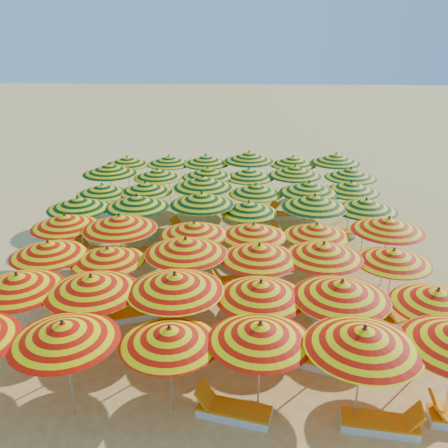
# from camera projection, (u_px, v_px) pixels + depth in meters

# --- Properties ---
(ground) EXTENTS (120.00, 120.00, 0.00)m
(ground) POSITION_uv_depth(u_px,v_px,m) (223.00, 269.00, 18.48)
(ground) COLOR #F7CF6D
(ground) RESTS_ON ground
(umbrella_1) EXTENTS (2.96, 2.96, 2.57)m
(umbrella_1) POSITION_uv_depth(u_px,v_px,m) (63.00, 332.00, 10.79)
(umbrella_1) COLOR silver
(umbrella_1) RESTS_ON ground
(umbrella_2) EXTENTS (2.32, 2.32, 2.38)m
(umbrella_2) POSITION_uv_depth(u_px,v_px,m) (169.00, 336.00, 10.94)
(umbrella_2) COLOR silver
(umbrella_2) RESTS_ON ground
(umbrella_3) EXTENTS (3.03, 3.03, 2.49)m
(umbrella_3) POSITION_uv_depth(u_px,v_px,m) (260.00, 332.00, 10.90)
(umbrella_3) COLOR silver
(umbrella_3) RESTS_ON ground
(umbrella_4) EXTENTS (2.59, 2.59, 2.67)m
(umbrella_4) POSITION_uv_depth(u_px,v_px,m) (364.00, 338.00, 10.44)
(umbrella_4) COLOR silver
(umbrella_4) RESTS_ON ground
(umbrella_6) EXTENTS (2.72, 2.72, 2.55)m
(umbrella_6) POSITION_uv_depth(u_px,v_px,m) (17.00, 282.00, 12.89)
(umbrella_6) COLOR silver
(umbrella_6) RESTS_ON ground
(umbrella_7) EXTENTS (3.17, 3.17, 2.60)m
(umbrella_7) POSITION_uv_depth(u_px,v_px,m) (91.00, 284.00, 12.70)
(umbrella_7) COLOR silver
(umbrella_7) RESTS_ON ground
(umbrella_8) EXTENTS (2.70, 2.70, 2.67)m
(umbrella_8) POSITION_uv_depth(u_px,v_px,m) (175.00, 282.00, 12.68)
(umbrella_8) COLOR silver
(umbrella_8) RESTS_ON ground
(umbrella_9) EXTENTS (3.01, 3.01, 2.50)m
(umbrella_9) POSITION_uv_depth(u_px,v_px,m) (261.00, 289.00, 12.62)
(umbrella_9) COLOR silver
(umbrella_9) RESTS_ON ground
(umbrella_10) EXTENTS (3.06, 3.06, 2.62)m
(umbrella_10) POSITION_uv_depth(u_px,v_px,m) (342.00, 290.00, 12.40)
(umbrella_10) COLOR silver
(umbrella_10) RESTS_ON ground
(umbrella_11) EXTENTS (2.74, 2.74, 2.43)m
(umbrella_11) POSITION_uv_depth(u_px,v_px,m) (437.00, 297.00, 12.38)
(umbrella_11) COLOR silver
(umbrella_11) RESTS_ON ground
(umbrella_12) EXTENTS (2.49, 2.49, 2.47)m
(umbrella_12) POSITION_uv_depth(u_px,v_px,m) (48.00, 248.00, 15.00)
(umbrella_12) COLOR silver
(umbrella_12) RESTS_ON ground
(umbrella_13) EXTENTS (2.93, 2.93, 2.37)m
(umbrella_13) POSITION_uv_depth(u_px,v_px,m) (108.00, 255.00, 14.81)
(umbrella_13) COLOR silver
(umbrella_13) RESTS_ON ground
(umbrella_14) EXTENTS (3.03, 3.03, 2.63)m
(umbrella_14) POSITION_uv_depth(u_px,v_px,m) (186.00, 246.00, 14.82)
(umbrella_14) COLOR silver
(umbrella_14) RESTS_ON ground
(umbrella_15) EXTENTS (2.42, 2.42, 2.52)m
(umbrella_15) POSITION_uv_depth(u_px,v_px,m) (259.00, 252.00, 14.67)
(umbrella_15) COLOR silver
(umbrella_15) RESTS_ON ground
(umbrella_16) EXTENTS (2.87, 2.87, 2.54)m
(umbrella_16) POSITION_uv_depth(u_px,v_px,m) (324.00, 250.00, 14.73)
(umbrella_16) COLOR silver
(umbrella_16) RESTS_ON ground
(umbrella_17) EXTENTS (2.95, 2.95, 2.39)m
(umbrella_17) POSITION_uv_depth(u_px,v_px,m) (393.00, 256.00, 14.67)
(umbrella_17) COLOR silver
(umbrella_17) RESTS_ON ground
(umbrella_18) EXTENTS (2.37, 2.37, 2.49)m
(umbrella_18) POSITION_uv_depth(u_px,v_px,m) (65.00, 221.00, 17.05)
(umbrella_18) COLOR silver
(umbrella_18) RESTS_ON ground
(umbrella_19) EXTENTS (3.19, 3.19, 2.65)m
(umbrella_19) POSITION_uv_depth(u_px,v_px,m) (119.00, 222.00, 16.55)
(umbrella_19) COLOR silver
(umbrella_19) RESTS_ON ground
(umbrella_20) EXTENTS (2.79, 2.79, 2.42)m
(umbrella_20) POSITION_uv_depth(u_px,v_px,m) (194.00, 228.00, 16.57)
(umbrella_20) COLOR silver
(umbrella_20) RESTS_ON ground
(umbrella_21) EXTENTS (2.66, 2.66, 2.38)m
(umbrella_21) POSITION_uv_depth(u_px,v_px,m) (254.00, 230.00, 16.54)
(umbrella_21) COLOR silver
(umbrella_21) RESTS_ON ground
(umbrella_22) EXTENTS (2.81, 2.81, 2.32)m
(umbrella_22) POSITION_uv_depth(u_px,v_px,m) (317.00, 230.00, 16.68)
(umbrella_22) COLOR silver
(umbrella_22) RESTS_ON ground
(umbrella_23) EXTENTS (2.54, 2.54, 2.57)m
(umbrella_23) POSITION_uv_depth(u_px,v_px,m) (388.00, 224.00, 16.54)
(umbrella_23) COLOR silver
(umbrella_23) RESTS_ON ground
(umbrella_24) EXTENTS (3.02, 3.02, 2.50)m
(umbrella_24) POSITION_uv_depth(u_px,v_px,m) (78.00, 203.00, 18.69)
(umbrella_24) COLOR silver
(umbrella_24) RESTS_ON ground
(umbrella_25) EXTENTS (2.81, 2.81, 2.55)m
(umbrella_25) POSITION_uv_depth(u_px,v_px,m) (137.00, 201.00, 18.74)
(umbrella_25) COLOR silver
(umbrella_25) RESTS_ON ground
(umbrella_26) EXTENTS (3.23, 3.23, 2.62)m
(umbrella_26) POSITION_uv_depth(u_px,v_px,m) (202.00, 199.00, 18.83)
(umbrella_26) COLOR silver
(umbrella_26) RESTS_ON ground
(umbrella_27) EXTENTS (2.70, 2.70, 2.30)m
(umbrella_27) POSITION_uv_depth(u_px,v_px,m) (249.00, 207.00, 18.79)
(umbrella_27) COLOR silver
(umbrella_27) RESTS_ON ground
(umbrella_28) EXTENTS (2.67, 2.67, 2.64)m
(umbrella_28) POSITION_uv_depth(u_px,v_px,m) (315.00, 201.00, 18.52)
(umbrella_28) COLOR silver
(umbrella_28) RESTS_ON ground
(umbrella_29) EXTENTS (3.11, 3.11, 2.51)m
(umbrella_29) POSITION_uv_depth(u_px,v_px,m) (366.00, 205.00, 18.49)
(umbrella_29) COLOR silver
(umbrella_29) RESTS_ON ground
(umbrella_30) EXTENTS (2.81, 2.81, 2.33)m
(umbrella_30) POSITION_uv_depth(u_px,v_px,m) (102.00, 189.00, 20.76)
(umbrella_30) COLOR silver
(umbrella_30) RESTS_ON ground
(umbrella_31) EXTENTS (2.86, 2.86, 2.38)m
(umbrella_31) POSITION_uv_depth(u_px,v_px,m) (145.00, 187.00, 20.86)
(umbrella_31) COLOR silver
(umbrella_31) RESTS_ON ground
(umbrella_32) EXTENTS (3.20, 3.20, 2.68)m
(umbrella_32) POSITION_uv_depth(u_px,v_px,m) (203.00, 182.00, 20.63)
(umbrella_32) COLOR silver
(umbrella_32) RESTS_ON ground
(umbrella_33) EXTENTS (2.27, 2.27, 2.38)m
(umbrella_33) POSITION_uv_depth(u_px,v_px,m) (256.00, 189.00, 20.59)
(umbrella_33) COLOR silver
(umbrella_33) RESTS_ON ground
(umbrella_34) EXTENTS (2.73, 2.73, 2.57)m
(umbrella_34) POSITION_uv_depth(u_px,v_px,m) (309.00, 187.00, 20.28)
(umbrella_34) COLOR silver
(umbrella_34) RESTS_ON ground
(umbrella_35) EXTENTS (2.70, 2.70, 2.48)m
(umbrella_35) POSITION_uv_depth(u_px,v_px,m) (351.00, 187.00, 20.61)
(umbrella_35) COLOR silver
(umbrella_35) RESTS_ON ground
(umbrella_36) EXTENTS (2.81, 2.81, 2.63)m
(umbrella_36) POSITION_uv_depth(u_px,v_px,m) (109.00, 169.00, 22.65)
(umbrella_36) COLOR silver
(umbrella_36) RESTS_ON ground
(umbrella_37) EXTENTS (2.55, 2.55, 2.35)m
(umbrella_37) POSITION_uv_depth(u_px,v_px,m) (157.00, 173.00, 22.83)
(umbrella_37) COLOR silver
(umbrella_37) RESTS_ON ground
(umbrella_38) EXTENTS (2.99, 2.99, 2.50)m
(umbrella_38) POSITION_uv_depth(u_px,v_px,m) (208.00, 172.00, 22.55)
(umbrella_38) COLOR silver
(umbrella_38) RESTS_ON ground
(umbrella_39) EXTENTS (2.78, 2.78, 2.43)m
(umbrella_39) POSITION_uv_depth(u_px,v_px,m) (249.00, 173.00, 22.63)
(umbrella_39) COLOR silver
(umbrella_39) RESTS_ON ground
(umbrella_40) EXTENTS (3.20, 3.20, 2.55)m
(umbrella_40) POSITION_uv_depth(u_px,v_px,m) (295.00, 171.00, 22.62)
(umbrella_40) COLOR silver
(umbrella_40) RESTS_ON ground
(umbrella_41) EXTENTS (2.58, 2.58, 2.49)m
(umbrella_41) POSITION_uv_depth(u_px,v_px,m) (351.00, 173.00, 22.47)
(umbrella_41) COLOR silver
(umbrella_41) RESTS_ON ground
(umbrella_42) EXTENTS (2.75, 2.75, 2.36)m
(umbrella_42) POSITION_uv_depth(u_px,v_px,m) (127.00, 161.00, 24.91)
(umbrella_42) COLOR silver
(umbrella_42) RESTS_ON ground
(umbrella_43) EXTENTS (3.00, 3.00, 2.41)m
(umbrella_43) POSITION_uv_depth(u_px,v_px,m) (169.00, 160.00, 24.89)
(umbrella_43) COLOR silver
(umbrella_43) RESTS_ON ground
(umbrella_44) EXTENTS (2.98, 2.98, 2.49)m
(umbrella_44) POSITION_uv_depth(u_px,v_px,m) (206.00, 160.00, 24.68)
(umbrella_44) COLOR silver
(umbrella_44) RESTS_ON ground
(umbrella_45) EXTENTS (2.98, 2.98, 2.68)m
(umbrella_45) POSITION_uv_depth(u_px,v_px,m) (249.00, 157.00, 24.55)
(umbrella_45) COLOR silver
(umbrella_45) RESTS_ON ground
(umbrella_46) EXTENTS (3.03, 3.03, 2.44)m
(umbrella_46) POSITION_uv_depth(u_px,v_px,m) (293.00, 161.00, 24.63)
(umbrella_46) COLOR silver
(umbrella_46) RESTS_ON ground
(umbrella_47) EXTENTS (3.07, 3.07, 2.62)m
(umbrella_47) POSITION_uv_depth(u_px,v_px,m) (336.00, 158.00, 24.47)
(umbrella_47) COLOR silver
(umbrella_47) RESTS_ON ground
(lounger_0) EXTENTS (1.82, 0.98, 0.69)m
(lounger_0) POSITION_uv_depth(u_px,v_px,m) (232.00, 411.00, 11.52)
(lounger_0) COLOR white
(lounger_0) RESTS_ON ground
(lounger_1) EXTENTS (1.80, 0.81, 0.69)m
(lounger_1) POSITION_uv_depth(u_px,v_px,m) (382.00, 424.00, 11.15)
(lounger_1) COLOR white
(lounger_1) RESTS_ON ground
(lounger_3) EXTENTS (1.79, 0.79, 0.69)m
(lounger_3) POSITION_uv_depth(u_px,v_px,m) (11.00, 345.00, 13.88)
(lounger_3) COLOR white
(lounger_3) RESTS_ON ground
(lounger_4) EXTENTS (1.83, 1.16, 0.69)m
(lounger_4) POSITION_uv_depth(u_px,v_px,m) (312.00, 360.00, 13.27)
(lounger_4) COLOR white
(lounger_4) RESTS_ON ground
(lounger_5) EXTENTS (1.82, 1.18, 0.69)m
(lounger_5) POSITION_uv_depth(u_px,v_px,m) (128.00, 315.00, 15.31)
(lounger_5) COLOR white
(lounger_5) RESTS_ON ground
(lounger_6) EXTENTS (1.83, 1.14, 0.69)m
(lounger_6) POSITION_uv_depth(u_px,v_px,m) (335.00, 312.00, 15.45)
(lounger_6) COLOR white
(lounger_6) RESTS_ON ground
(lounger_7) EXTENTS (1.82, 1.19, 0.69)m
(lounger_7) POSITION_uv_depth(u_px,v_px,m) (404.00, 317.00, 15.16)
(lounger_7) COLOR white
(lounger_7) RESTS_ON ground
(lounger_8) EXTENTS (1.77, 0.70, 0.69)m
(lounger_8) POSITION_uv_depth(u_px,v_px,m) (235.00, 282.00, 17.24)
(lounger_8) COLOR white
(lounger_8) RESTS_ON ground
(lounger_9) EXTENTS (1.81, 0.89, 0.69)m
(lounger_9) POSITION_uv_depth(u_px,v_px,m) (98.00, 251.00, 19.58)
(lounger_9) COLOR white
(lounger_9) RESTS_ON ground
(lounger_10) EXTENTS (1.82, 1.17, 0.69)m
(lounger_10) POSITION_uv_depth(u_px,v_px,m) (156.00, 250.00, 19.66)
(lounger_10) COLOR white
(lounger_10) RESTS_ON ground
(lounger_11) EXTENTS (1.82, 0.96, 0.69)m
(lounger_11) POSITION_uv_depth(u_px,v_px,m) (187.00, 251.00, 19.61)
(lounger_11) COLOR white
(lounger_11) RESTS_ON ground
(lounger_12) EXTENTS (1.82, 0.94, 0.69)m
(lounger_12) POSITION_uv_depth(u_px,v_px,m) (263.00, 251.00, 19.57)
(lounger_12) COLOR white
(lounger_12) RESTS_ON ground
(lounger_13) EXTENTS (1.82, 1.18, 0.69)m
(lounger_13) POSITION_uv_depth(u_px,v_px,m) (93.00, 230.00, 21.52)
(lounger_13) COLOR white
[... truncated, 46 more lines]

